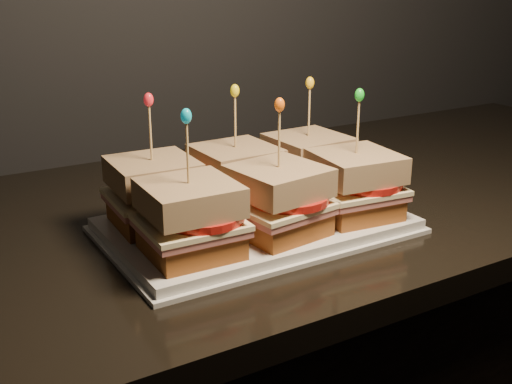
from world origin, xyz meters
TOP-DOWN VIEW (x-y plane):
  - granite_slab at (0.44, 1.68)m, footprint 2.48×0.66m
  - platter at (0.71, 1.58)m, footprint 0.37×0.23m
  - platter_rim at (0.71, 1.58)m, footprint 0.39×0.24m
  - sandwich_0_bread_bot at (0.60, 1.63)m, footprint 0.10×0.10m
  - sandwich_0_ham at (0.60, 1.63)m, footprint 0.11×0.11m
  - sandwich_0_cheese at (0.60, 1.63)m, footprint 0.11×0.11m
  - sandwich_0_tomato at (0.61, 1.62)m, footprint 0.10×0.10m
  - sandwich_0_bread_top at (0.60, 1.63)m, footprint 0.10×0.10m
  - sandwich_0_pick at (0.60, 1.63)m, footprint 0.00×0.00m
  - sandwich_0_frill at (0.60, 1.63)m, footprint 0.01×0.01m
  - sandwich_1_bread_bot at (0.71, 1.63)m, footprint 0.10×0.10m
  - sandwich_1_ham at (0.71, 1.63)m, footprint 0.11×0.11m
  - sandwich_1_cheese at (0.71, 1.63)m, footprint 0.11×0.11m
  - sandwich_1_tomato at (0.73, 1.62)m, footprint 0.10×0.10m
  - sandwich_1_bread_top at (0.71, 1.63)m, footprint 0.10×0.10m
  - sandwich_1_pick at (0.71, 1.63)m, footprint 0.00×0.00m
  - sandwich_1_frill at (0.71, 1.63)m, footprint 0.01×0.01m
  - sandwich_2_bread_bot at (0.83, 1.63)m, footprint 0.10×0.10m
  - sandwich_2_ham at (0.83, 1.63)m, footprint 0.11×0.11m
  - sandwich_2_cheese at (0.83, 1.63)m, footprint 0.11×0.11m
  - sandwich_2_tomato at (0.84, 1.62)m, footprint 0.10×0.10m
  - sandwich_2_bread_top at (0.83, 1.63)m, footprint 0.10×0.10m
  - sandwich_2_pick at (0.83, 1.63)m, footprint 0.00×0.00m
  - sandwich_2_frill at (0.83, 1.63)m, footprint 0.01×0.01m
  - sandwich_3_bread_bot at (0.60, 1.52)m, footprint 0.10×0.10m
  - sandwich_3_ham at (0.60, 1.52)m, footprint 0.11×0.11m
  - sandwich_3_cheese at (0.60, 1.52)m, footprint 0.11×0.11m
  - sandwich_3_tomato at (0.61, 1.52)m, footprint 0.10×0.10m
  - sandwich_3_bread_top at (0.60, 1.52)m, footprint 0.10×0.10m
  - sandwich_3_pick at (0.60, 1.52)m, footprint 0.00×0.00m
  - sandwich_3_frill at (0.60, 1.52)m, footprint 0.01×0.01m
  - sandwich_4_bread_bot at (0.71, 1.52)m, footprint 0.11×0.11m
  - sandwich_4_ham at (0.71, 1.52)m, footprint 0.12×0.12m
  - sandwich_4_cheese at (0.71, 1.52)m, footprint 0.12×0.12m
  - sandwich_4_tomato at (0.73, 1.52)m, footprint 0.10×0.10m
  - sandwich_4_bread_top at (0.71, 1.52)m, footprint 0.11×0.11m
  - sandwich_4_pick at (0.71, 1.52)m, footprint 0.00×0.00m
  - sandwich_4_frill at (0.71, 1.52)m, footprint 0.01×0.01m
  - sandwich_5_bread_bot at (0.83, 1.52)m, footprint 0.11×0.11m
  - sandwich_5_ham at (0.83, 1.52)m, footprint 0.12×0.11m
  - sandwich_5_cheese at (0.83, 1.52)m, footprint 0.12×0.12m
  - sandwich_5_tomato at (0.84, 1.52)m, footprint 0.10×0.10m
  - sandwich_5_bread_top at (0.83, 1.52)m, footprint 0.11×0.11m
  - sandwich_5_pick at (0.83, 1.52)m, footprint 0.00×0.00m
  - sandwich_5_frill at (0.83, 1.52)m, footprint 0.01×0.01m

SIDE VIEW (x-z plane):
  - granite_slab at x=0.44m, z-range 0.84..0.87m
  - platter_rim at x=0.71m, z-range 0.87..0.88m
  - platter at x=0.71m, z-range 0.87..0.89m
  - sandwich_0_bread_bot at x=0.60m, z-range 0.89..0.92m
  - sandwich_1_bread_bot at x=0.71m, z-range 0.89..0.92m
  - sandwich_2_bread_bot at x=0.83m, z-range 0.89..0.92m
  - sandwich_3_bread_bot at x=0.60m, z-range 0.89..0.92m
  - sandwich_4_bread_bot at x=0.71m, z-range 0.89..0.92m
  - sandwich_5_bread_bot at x=0.83m, z-range 0.89..0.92m
  - sandwich_0_ham at x=0.60m, z-range 0.92..0.92m
  - sandwich_1_ham at x=0.71m, z-range 0.92..0.92m
  - sandwich_2_ham at x=0.83m, z-range 0.92..0.92m
  - sandwich_3_ham at x=0.60m, z-range 0.92..0.92m
  - sandwich_4_ham at x=0.71m, z-range 0.92..0.92m
  - sandwich_5_ham at x=0.83m, z-range 0.92..0.92m
  - sandwich_0_cheese at x=0.60m, z-range 0.92..0.93m
  - sandwich_1_cheese at x=0.71m, z-range 0.92..0.93m
  - sandwich_2_cheese at x=0.83m, z-range 0.92..0.93m
  - sandwich_3_cheese at x=0.60m, z-range 0.92..0.93m
  - sandwich_4_cheese at x=0.71m, z-range 0.92..0.93m
  - sandwich_5_cheese at x=0.83m, z-range 0.92..0.93m
  - sandwich_0_tomato at x=0.61m, z-range 0.93..0.94m
  - sandwich_1_tomato at x=0.73m, z-range 0.93..0.94m
  - sandwich_2_tomato at x=0.84m, z-range 0.93..0.94m
  - sandwich_3_tomato at x=0.61m, z-range 0.93..0.94m
  - sandwich_4_tomato at x=0.73m, z-range 0.93..0.94m
  - sandwich_5_tomato at x=0.84m, z-range 0.93..0.94m
  - sandwich_0_bread_top at x=0.60m, z-range 0.94..0.97m
  - sandwich_1_bread_top at x=0.71m, z-range 0.94..0.97m
  - sandwich_2_bread_top at x=0.83m, z-range 0.94..0.97m
  - sandwich_3_bread_top at x=0.60m, z-range 0.94..0.97m
  - sandwich_4_bread_top at x=0.71m, z-range 0.94..0.97m
  - sandwich_5_bread_top at x=0.83m, z-range 0.94..0.97m
  - sandwich_0_pick at x=0.60m, z-range 0.96..1.05m
  - sandwich_1_pick at x=0.71m, z-range 0.96..1.05m
  - sandwich_2_pick at x=0.83m, z-range 0.96..1.05m
  - sandwich_3_pick at x=0.60m, z-range 0.96..1.05m
  - sandwich_4_pick at x=0.71m, z-range 0.96..1.05m
  - sandwich_5_pick at x=0.83m, z-range 0.96..1.05m
  - sandwich_0_frill at x=0.60m, z-range 1.04..1.06m
  - sandwich_1_frill at x=0.71m, z-range 1.04..1.06m
  - sandwich_2_frill at x=0.83m, z-range 1.04..1.06m
  - sandwich_3_frill at x=0.60m, z-range 1.04..1.06m
  - sandwich_4_frill at x=0.71m, z-range 1.04..1.06m
  - sandwich_5_frill at x=0.83m, z-range 1.04..1.06m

